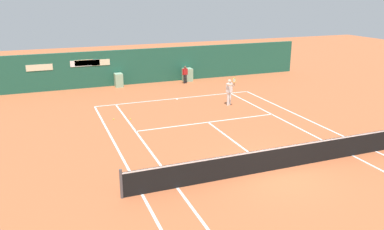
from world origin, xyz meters
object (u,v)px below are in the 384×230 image
at_px(tennis_ball_by_sideline, 114,119).
at_px(tennis_ball_near_service_line, 130,119).
at_px(ball_kid_left_post, 185,73).
at_px(player_on_baseline, 229,90).

xyz_separation_m(tennis_ball_by_sideline, tennis_ball_near_service_line, (0.87, -0.30, 0.00)).
relative_size(ball_kid_left_post, tennis_ball_near_service_line, 19.89).
xyz_separation_m(player_on_baseline, ball_kid_left_post, (-0.43, 6.72, -0.20)).
relative_size(player_on_baseline, ball_kid_left_post, 1.38).
distance_m(player_on_baseline, tennis_ball_by_sideline, 7.31).
bearing_deg(player_on_baseline, tennis_ball_near_service_line, -17.70).
relative_size(player_on_baseline, tennis_ball_by_sideline, 27.47).
bearing_deg(tennis_ball_by_sideline, tennis_ball_near_service_line, -19.33).
relative_size(tennis_ball_by_sideline, tennis_ball_near_service_line, 1.00).
bearing_deg(player_on_baseline, ball_kid_left_post, -109.61).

